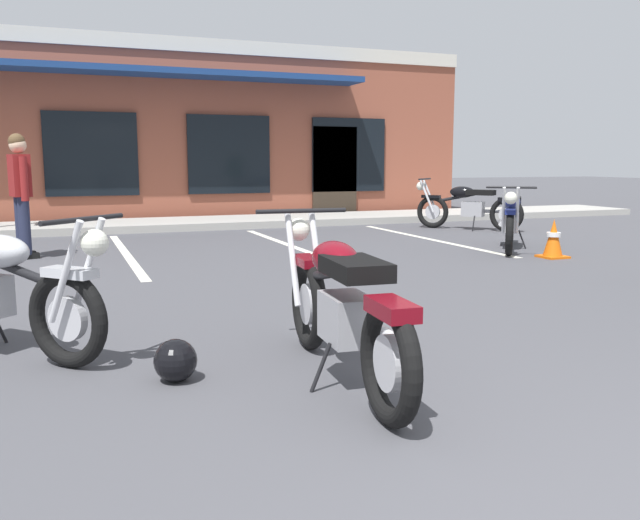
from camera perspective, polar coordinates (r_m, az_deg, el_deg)
ground_plane at (r=5.62m, az=0.98°, el=-5.02°), size 80.00×80.00×0.00m
sidewalk_kerb at (r=13.58m, az=-12.46°, el=3.04°), size 22.00×1.80×0.14m
brick_storefront_building at (r=17.46m, az=-14.72°, el=10.29°), size 14.30×6.61×3.88m
painted_stall_lines at (r=10.06m, az=-9.25°, el=0.90°), size 7.56×4.80×0.01m
motorcycle_foreground_classic at (r=3.99m, az=1.84°, el=-3.82°), size 0.66×2.11×0.98m
motorcycle_red_sportbike at (r=13.10m, az=12.54°, el=4.57°), size 1.56×1.73×0.98m
motorcycle_blue_standard at (r=10.27m, az=16.00°, el=3.42°), size 1.50×1.78×0.98m
person_by_back_row at (r=9.82m, az=-24.28°, el=5.64°), size 0.35×0.61×1.68m
helmet_on_pavement at (r=4.11m, az=-12.29°, el=-8.41°), size 0.26×0.26×0.26m
traffic_cone at (r=9.61m, az=19.37°, el=1.72°), size 0.34×0.34×0.53m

